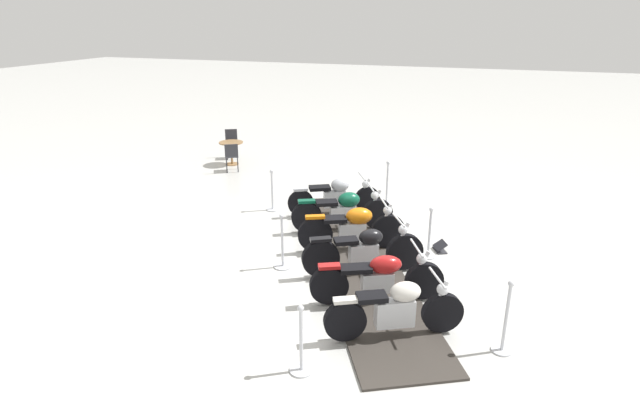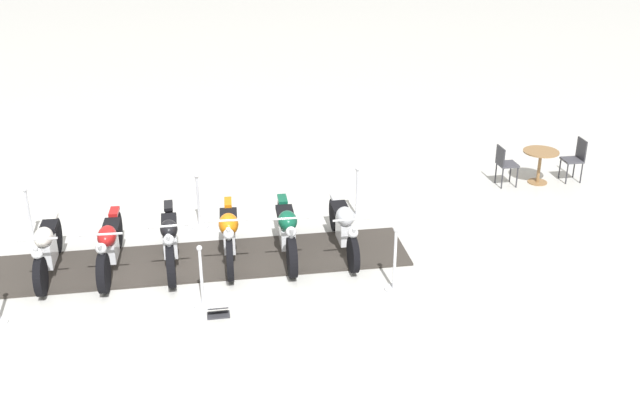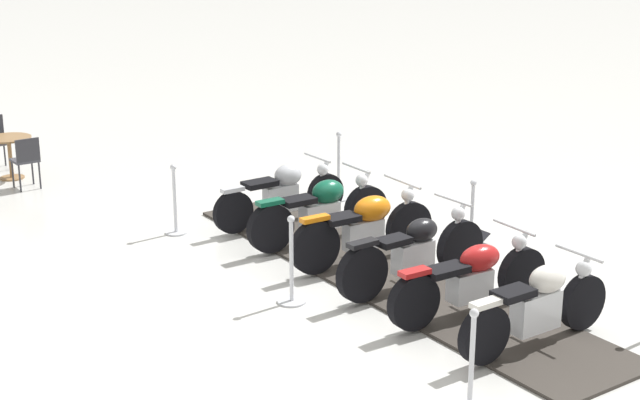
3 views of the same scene
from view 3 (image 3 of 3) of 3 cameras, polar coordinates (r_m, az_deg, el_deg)
The scene contains 16 objects.
ground_plane at distance 12.32m, azimuth 4.01°, elevation -4.59°, with size 80.00×80.00×0.00m, color silver.
display_platform at distance 12.31m, azimuth 4.01°, elevation -4.50°, with size 7.26×1.46×0.04m, color #38332D.
motorcycle_cream at distance 10.46m, azimuth 12.93°, elevation -6.14°, with size 1.12×1.95×0.94m.
motorcycle_maroon at distance 11.10m, azimuth 9.08°, elevation -4.59°, with size 1.12×2.11×0.95m.
motorcycle_black at distance 11.80m, azimuth 5.69°, elevation -3.08°, with size 1.23×2.08×1.02m.
motorcycle_copper at distance 12.53m, azimuth 2.76°, elevation -1.58°, with size 1.14×2.05×1.04m.
motorcycle_forest at distance 13.31m, azimuth 0.08°, elevation -0.59°, with size 1.13×2.10×1.00m.
motorcycle_chrome at distance 14.12m, azimuth -2.25°, elevation 0.46°, with size 1.18×2.04×0.92m.
stanchion_right_rear at distance 15.36m, azimuth 1.12°, elevation 1.42°, with size 0.31×0.31×1.13m.
stanchion_left_rear at distance 13.94m, azimuth -8.65°, elevation -0.65°, with size 0.32×0.32×1.04m.
stanchion_right_mid at distance 13.10m, azimuth 9.03°, elevation -1.72°, with size 0.31×0.31×1.07m.
stanchion_left_front at distance 9.20m, azimuth 9.01°, elevation -10.45°, with size 0.33×0.33×1.03m.
stanchion_left_mid at distance 11.40m, azimuth -1.71°, elevation -4.58°, with size 0.35×0.35×1.10m.
info_placard at distance 13.57m, azimuth 9.36°, elevation -2.43°, with size 0.40×0.34×0.20m.
cafe_table at distance 17.40m, azimuth -18.08°, elevation 3.01°, with size 0.77×0.77×0.74m.
cafe_chair_near_table at distance 16.65m, azimuth -17.17°, elevation 2.39°, with size 0.54×0.54×0.89m.
Camera 3 is at (11.21, -2.30, 4.55)m, focal length 53.52 mm.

